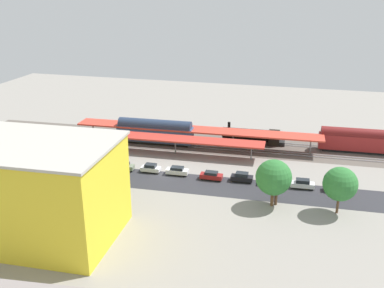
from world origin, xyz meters
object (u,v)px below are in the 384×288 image
Objects in this scene: parked_car_4 at (211,176)px; box_truck_0 at (36,182)px; parked_car_2 at (271,181)px; parked_car_7 at (123,167)px; street_tree_5 at (99,162)px; street_tree_2 at (277,182)px; street_tree_0 at (340,184)px; parked_car_1 at (302,184)px; street_tree_3 at (274,177)px; passenger_coach at (363,140)px; parked_car_6 at (151,168)px; traffic_light at (91,161)px; street_tree_1 at (34,154)px; parked_car_3 at (242,178)px; parked_car_0 at (336,188)px; platform_canopy_far at (196,130)px; construction_building at (9,189)px; parked_car_5 at (177,171)px; freight_coach_far at (155,131)px; street_tree_4 at (72,160)px; platform_canopy_near at (139,136)px; locomotive at (254,136)px.

box_truck_0 is at bearing 22.36° from parked_car_4.
parked_car_7 is (30.71, 0.49, -0.03)m from parked_car_2.
parked_car_2 is 0.53× the size of street_tree_5.
street_tree_2 reaches higher than box_truck_0.
parked_car_2 is 15.41m from street_tree_0.
parked_car_1 is 1.04× the size of parked_car_2.
parked_car_4 is 15.77m from street_tree_3.
parked_car_6 is at bearing 27.80° from passenger_coach.
traffic_light is (22.32, 7.56, 3.90)m from parked_car_4.
street_tree_1 is 12.69m from traffic_light.
street_tree_2 reaches higher than parked_car_3.
parked_car_6 is 0.49× the size of box_truck_0.
passenger_coach is at bearing -106.05° from parked_car_0.
box_truck_0 is (61.92, 36.46, -1.45)m from passenger_coach.
platform_canopy_far is 22.80m from parked_car_3.
parked_car_4 is 0.14× the size of construction_building.
parked_car_1 reaches higher than parked_car_2.
parked_car_5 is at bearing -179.46° from parked_car_6.
traffic_light is at bearing 9.93° from parked_car_0.
parked_car_7 is (5.91, 0.56, -0.01)m from parked_car_6.
parked_car_7 is 33.00m from street_tree_3.
parked_car_3 is at bearing -173.66° from parked_car_4.
street_tree_0 is (-41.56, 25.41, 2.20)m from freight_coach_far.
freight_coach_far is 4.11× the size of parked_car_1.
platform_canopy_far is 13.52× the size of parked_car_2.
traffic_light is (-3.81, -19.33, -2.75)m from construction_building.
street_tree_2 is (17.33, 31.14, 1.39)m from passenger_coach.
parked_car_5 is 5.75m from parked_car_6.
street_tree_4 is at bearing 15.45° from traffic_light.
passenger_coach is 4.31× the size of parked_car_1.
parked_car_0 is at bearing -166.36° from box_truck_0.
street_tree_5 is at bearing 0.68° from street_tree_0.
platform_canopy_near reaches higher than parked_car_2.
platform_canopy_far is 37.52m from street_tree_1.
platform_canopy_far is at bearing -136.67° from street_tree_1.
street_tree_1 is at bearing 9.32° from parked_car_2.
street_tree_1 is at bearing -67.58° from construction_building.
street_tree_0 is 49.55m from street_tree_4.
platform_canopy_near reaches higher than parked_car_5.
platform_canopy_far is 8.36× the size of traffic_light.
street_tree_2 reaches higher than parked_car_4.
parked_car_3 is at bearing -1.83° from parked_car_2.
parked_car_7 is 9.14m from traffic_light.
box_truck_0 is at bearing 64.71° from platform_canopy_near.
platform_canopy_far is 1.80× the size of construction_building.
locomotive is 51.02m from street_tree_1.
parked_car_1 is at bearing -54.90° from street_tree_0.
parked_car_7 is (-0.76, 11.59, -2.90)m from platform_canopy_near.
box_truck_0 is (18.23, 13.42, 0.78)m from parked_car_6.
platform_canopy_far is 49.16m from construction_building.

